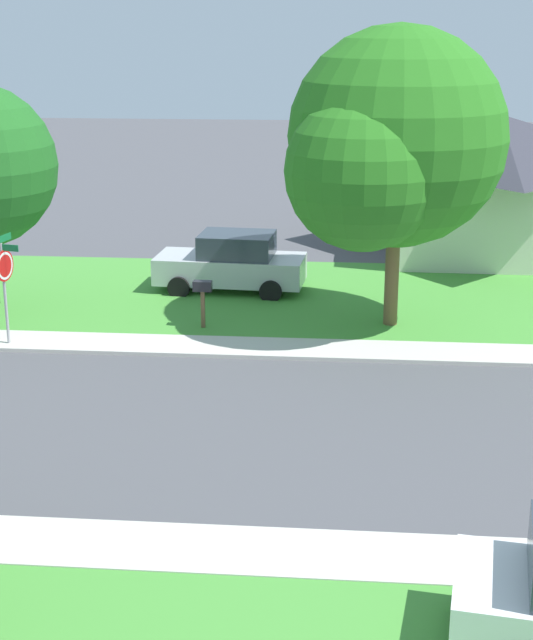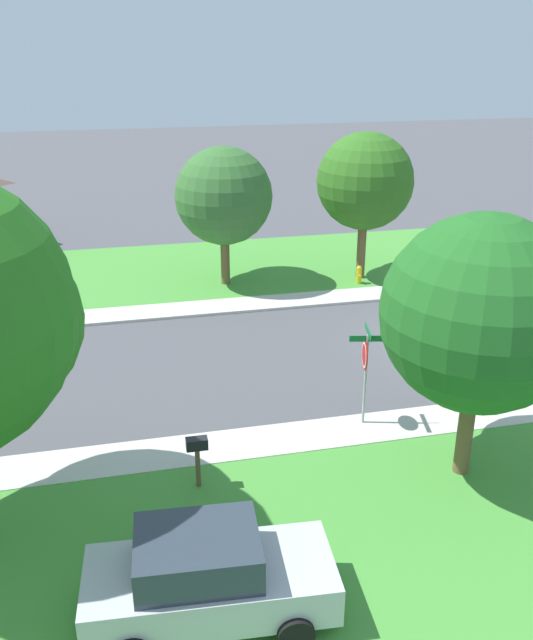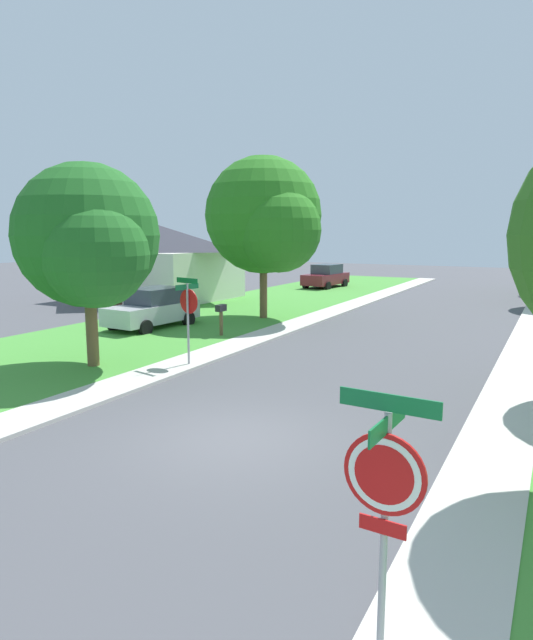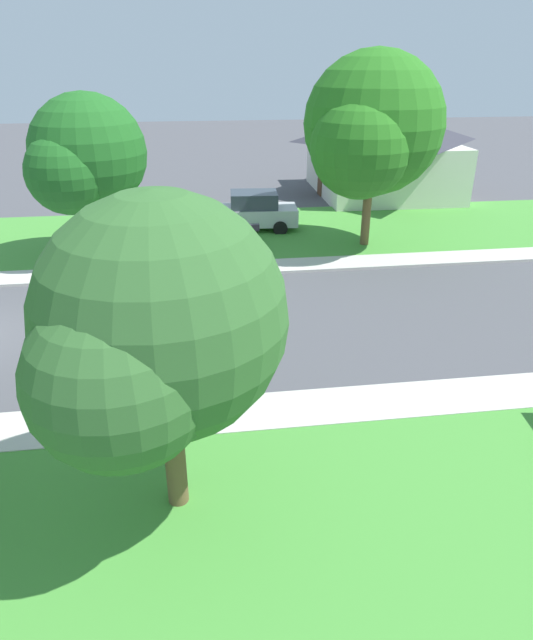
{
  "view_description": "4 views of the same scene",
  "coord_description": "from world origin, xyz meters",
  "px_view_note": "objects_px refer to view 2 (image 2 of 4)",
  "views": [
    {
      "loc": [
        17.48,
        12.72,
        7.72
      ],
      "look_at": [
        -2.69,
        10.97,
        1.4
      ],
      "focal_mm": 54.49,
      "sensor_mm": 36.0,
      "label": 1
    },
    {
      "loc": [
        -18.97,
        10.36,
        9.46
      ],
      "look_at": [
        -0.11,
        6.09,
        1.4
      ],
      "focal_mm": 38.35,
      "sensor_mm": 36.0,
      "label": 2
    },
    {
      "loc": [
        5.58,
        -9.09,
        4.17
      ],
      "look_at": [
        -2.51,
        6.04,
        1.4
      ],
      "focal_mm": 30.95,
      "sensor_mm": 36.0,
      "label": 3
    },
    {
      "loc": [
        14.76,
        6.7,
        7.19
      ],
      "look_at": [
        2.77,
        8.34,
        1.4
      ],
      "focal_mm": 30.73,
      "sensor_mm": 36.0,
      "label": 4
    }
  ],
  "objects_px": {
    "stop_sign_far_corner": "(365,361)",
    "mailbox": "(197,450)",
    "fire_hydrant": "(359,275)",
    "car_silver_across_road": "(207,577)",
    "stop_sign_near_corner": "(504,244)",
    "tree_across_right": "(227,198)",
    "tree_sidewalk_mid": "(366,183)",
    "tree_sidewalk_near": "(481,315)"
  },
  "relations": [
    {
      "from": "stop_sign_far_corner",
      "to": "mailbox",
      "type": "distance_m",
      "value": 4.93
    },
    {
      "from": "fire_hydrant",
      "to": "mailbox",
      "type": "distance_m",
      "value": 14.64
    },
    {
      "from": "car_silver_across_road",
      "to": "stop_sign_near_corner",
      "type": "bearing_deg",
      "value": -44.39
    },
    {
      "from": "tree_across_right",
      "to": "stop_sign_near_corner",
      "type": "bearing_deg",
      "value": -106.22
    },
    {
      "from": "tree_sidewalk_mid",
      "to": "fire_hydrant",
      "type": "relative_size",
      "value": 7.29
    },
    {
      "from": "tree_sidewalk_mid",
      "to": "car_silver_across_road",
      "type": "bearing_deg",
      "value": 151.87
    },
    {
      "from": "tree_sidewalk_mid",
      "to": "tree_sidewalk_near",
      "type": "xyz_separation_m",
      "value": [
        -13.61,
        2.46,
        -0.07
      ]
    },
    {
      "from": "stop_sign_far_corner",
      "to": "tree_sidewalk_near",
      "type": "bearing_deg",
      "value": -143.71
    },
    {
      "from": "stop_sign_near_corner",
      "to": "fire_hydrant",
      "type": "height_order",
      "value": "stop_sign_near_corner"
    },
    {
      "from": "stop_sign_near_corner",
      "to": "tree_across_right",
      "type": "distance_m",
      "value": 11.11
    },
    {
      "from": "mailbox",
      "to": "stop_sign_near_corner",
      "type": "bearing_deg",
      "value": -52.3
    },
    {
      "from": "car_silver_across_road",
      "to": "mailbox",
      "type": "height_order",
      "value": "car_silver_across_road"
    },
    {
      "from": "mailbox",
      "to": "stop_sign_far_corner",
      "type": "bearing_deg",
      "value": -68.95
    },
    {
      "from": "stop_sign_near_corner",
      "to": "stop_sign_far_corner",
      "type": "bearing_deg",
      "value": 134.04
    },
    {
      "from": "stop_sign_far_corner",
      "to": "tree_sidewalk_mid",
      "type": "height_order",
      "value": "tree_sidewalk_mid"
    },
    {
      "from": "stop_sign_near_corner",
      "to": "tree_sidewalk_mid",
      "type": "bearing_deg",
      "value": 62.24
    },
    {
      "from": "stop_sign_near_corner",
      "to": "mailbox",
      "type": "bearing_deg",
      "value": 127.7
    },
    {
      "from": "stop_sign_near_corner",
      "to": "fire_hydrant",
      "type": "bearing_deg",
      "value": 73.12
    },
    {
      "from": "stop_sign_near_corner",
      "to": "tree_across_right",
      "type": "xyz_separation_m",
      "value": [
        3.07,
        10.55,
        1.68
      ]
    },
    {
      "from": "fire_hydrant",
      "to": "car_silver_across_road",
      "type": "bearing_deg",
      "value": 151.75
    },
    {
      "from": "car_silver_across_road",
      "to": "tree_across_right",
      "type": "bearing_deg",
      "value": -10.93
    },
    {
      "from": "stop_sign_far_corner",
      "to": "tree_sidewalk_mid",
      "type": "relative_size",
      "value": 0.46
    },
    {
      "from": "stop_sign_near_corner",
      "to": "fire_hydrant",
      "type": "distance_m",
      "value": 5.81
    },
    {
      "from": "stop_sign_near_corner",
      "to": "stop_sign_far_corner",
      "type": "distance_m",
      "value": 12.58
    },
    {
      "from": "tree_sidewalk_mid",
      "to": "tree_across_right",
      "type": "bearing_deg",
      "value": 85.1
    },
    {
      "from": "tree_sidewalk_near",
      "to": "mailbox",
      "type": "relative_size",
      "value": 4.72
    },
    {
      "from": "fire_hydrant",
      "to": "mailbox",
      "type": "relative_size",
      "value": 0.63
    },
    {
      "from": "stop_sign_near_corner",
      "to": "tree_sidewalk_mid",
      "type": "xyz_separation_m",
      "value": [
        2.59,
        4.91,
        2.1
      ]
    },
    {
      "from": "tree_across_right",
      "to": "fire_hydrant",
      "type": "xyz_separation_m",
      "value": [
        -1.44,
        -5.16,
        -3.12
      ]
    },
    {
      "from": "car_silver_across_road",
      "to": "tree_across_right",
      "type": "height_order",
      "value": "tree_across_right"
    },
    {
      "from": "stop_sign_far_corner",
      "to": "tree_across_right",
      "type": "distance_m",
      "value": 12.03
    },
    {
      "from": "car_silver_across_road",
      "to": "tree_sidewalk_near",
      "type": "distance_m",
      "value": 7.84
    },
    {
      "from": "fire_hydrant",
      "to": "tree_across_right",
      "type": "bearing_deg",
      "value": 74.46
    },
    {
      "from": "stop_sign_far_corner",
      "to": "fire_hydrant",
      "type": "height_order",
      "value": "stop_sign_far_corner"
    },
    {
      "from": "stop_sign_far_corner",
      "to": "tree_sidewalk_near",
      "type": "relative_size",
      "value": 0.45
    },
    {
      "from": "stop_sign_near_corner",
      "to": "car_silver_across_road",
      "type": "distance_m",
      "value": 19.87
    },
    {
      "from": "tree_sidewalk_near",
      "to": "mailbox",
      "type": "distance_m",
      "value": 6.86
    },
    {
      "from": "tree_sidewalk_mid",
      "to": "tree_sidewalk_near",
      "type": "relative_size",
      "value": 0.98
    },
    {
      "from": "stop_sign_far_corner",
      "to": "car_silver_across_road",
      "type": "xyz_separation_m",
      "value": [
        -5.44,
        4.84,
        -1.01
      ]
    },
    {
      "from": "stop_sign_near_corner",
      "to": "stop_sign_far_corner",
      "type": "relative_size",
      "value": 1.0
    },
    {
      "from": "tree_sidewalk_mid",
      "to": "tree_sidewalk_near",
      "type": "height_order",
      "value": "tree_sidewalk_near"
    },
    {
      "from": "tree_sidewalk_near",
      "to": "fire_hydrant",
      "type": "height_order",
      "value": "tree_sidewalk_near"
    }
  ]
}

